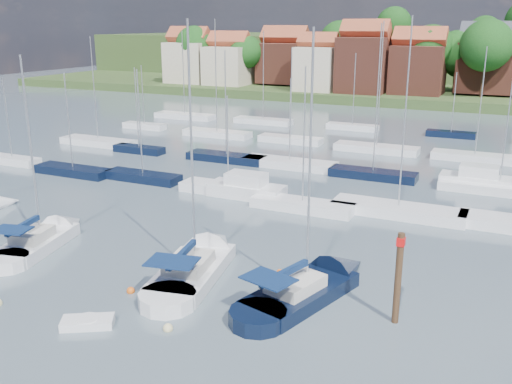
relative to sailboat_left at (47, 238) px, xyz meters
The scene contains 11 objects.
ground 38.59m from the sailboat_left, 69.77° to the left, with size 260.00×260.00×0.00m, color #4F5C6B.
sailboat_left is the anchor object (origin of this frame).
sailboat_centre 12.26m from the sailboat_left, ahead, with size 5.55×12.80×16.81m.
sailboat_navy 20.11m from the sailboat_left, ahead, with size 6.25×12.17×16.30m.
tender 13.37m from the sailboat_left, 36.91° to the right, with size 2.92×2.42×0.57m.
timber_piling 25.13m from the sailboat_left, ahead, with size 0.40×0.40×7.26m.
buoy_c 11.04m from the sailboat_left, 20.77° to the right, with size 0.48×0.48×0.48m, color #D85914.
buoy_d 16.10m from the sailboat_left, 24.15° to the right, with size 0.52×0.52×0.52m, color beige.
buoy_e 17.37m from the sailboat_left, ahead, with size 0.43×0.43×0.43m, color #D85914.
marina_field 34.87m from the sailboat_left, 64.06° to the left, with size 79.62×41.41×15.93m.
far_shore_town 129.88m from the sailboat_left, 83.11° to the left, with size 212.46×90.00×22.27m.
Camera 1 is at (16.53, -24.47, 15.15)m, focal length 40.00 mm.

